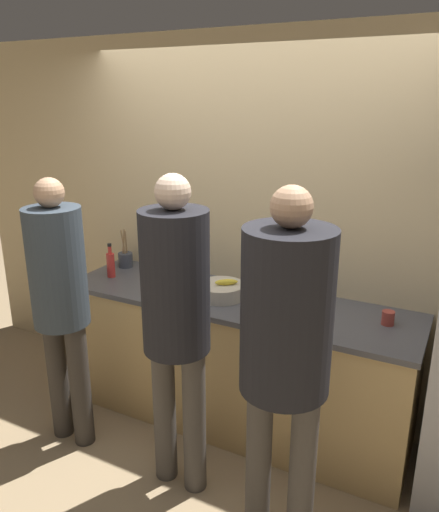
% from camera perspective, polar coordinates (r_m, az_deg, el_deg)
% --- Properties ---
extents(ground_plane, '(14.00, 14.00, 0.00)m').
position_cam_1_polar(ground_plane, '(3.46, -1.27, -21.30)').
color(ground_plane, '#9E8460').
extents(wall_back, '(5.20, 0.06, 2.60)m').
position_cam_1_polar(wall_back, '(3.45, 4.36, 2.91)').
color(wall_back, '#D6BC8C').
rests_on(wall_back, ground_plane).
extents(counter, '(2.36, 0.70, 0.93)m').
position_cam_1_polar(counter, '(3.49, 1.80, -11.77)').
color(counter, tan).
rests_on(counter, ground_plane).
extents(person_left, '(0.34, 0.34, 1.75)m').
position_cam_1_polar(person_left, '(3.20, -17.80, -4.07)').
color(person_left, '#38332D').
rests_on(person_left, ground_plane).
extents(person_center, '(0.36, 0.36, 1.83)m').
position_cam_1_polar(person_center, '(2.67, -4.98, -6.14)').
color(person_center, '#4C4742').
rests_on(person_center, ground_plane).
extents(person_right, '(0.42, 0.42, 1.84)m').
position_cam_1_polar(person_right, '(2.31, 7.57, -9.27)').
color(person_right, '#4C4742').
rests_on(person_right, ground_plane).
extents(fruit_bowl, '(0.31, 0.31, 0.13)m').
position_cam_1_polar(fruit_bowl, '(3.26, 0.19, -3.95)').
color(fruit_bowl, beige).
rests_on(fruit_bowl, counter).
extents(utensil_crock, '(0.11, 0.11, 0.29)m').
position_cam_1_polar(utensil_crock, '(3.90, -10.70, -0.31)').
color(utensil_crock, '#3D424C').
rests_on(utensil_crock, counter).
extents(bottle_red, '(0.06, 0.06, 0.25)m').
position_cam_1_polar(bottle_red, '(3.69, -12.33, -0.88)').
color(bottle_red, red).
rests_on(bottle_red, counter).
extents(bottle_dark, '(0.07, 0.07, 0.24)m').
position_cam_1_polar(bottle_dark, '(2.96, 4.21, -5.40)').
color(bottle_dark, '#333338').
rests_on(bottle_dark, counter).
extents(cup_red, '(0.07, 0.07, 0.08)m').
position_cam_1_polar(cup_red, '(3.05, 18.70, -6.72)').
color(cup_red, '#A33D33').
rests_on(cup_red, counter).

